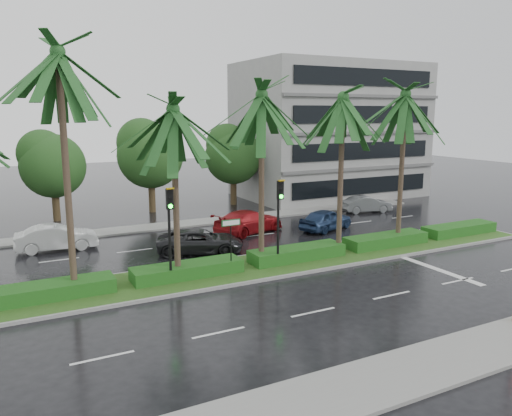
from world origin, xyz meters
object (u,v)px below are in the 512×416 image
car_darkgrey (200,241)px  car_red (249,221)px  car_blue (326,219)px  signal_median_left (170,221)px  street_sign (231,233)px  car_grey (366,204)px  car_white (57,238)px

car_darkgrey → car_red: car_red is taller
car_red → car_blue: bearing=-128.3°
signal_median_left → street_sign: signal_median_left is taller
street_sign → car_blue: (9.50, 5.74, -1.42)m
signal_median_left → car_grey: signal_median_left is taller
car_white → car_red: (11.48, -1.28, 0.02)m
car_red → car_grey: car_red is taller
car_white → car_red: bearing=-92.3°
car_white → car_blue: (16.35, -2.94, -0.02)m
car_white → car_darkgrey: bearing=-117.4°
street_sign → car_red: 8.84m
car_red → car_grey: 11.31m
car_white → car_grey: car_white is taller
car_darkgrey → car_grey: 16.39m
street_sign → car_white: size_ratio=0.59×
signal_median_left → car_white: size_ratio=0.99×
car_darkgrey → car_blue: (9.37, 1.34, 0.05)m
car_blue → car_darkgrey: bearing=79.4°
car_white → car_darkgrey: car_white is taller
car_grey → car_white: bearing=103.8°
signal_median_left → street_sign: 3.13m
car_darkgrey → street_sign: bearing=-160.6°
car_darkgrey → car_red: bearing=-35.3°
car_white → car_grey: (22.65, 0.53, -0.09)m
street_sign → car_grey: bearing=30.3°
car_grey → signal_median_left: bearing=129.0°
car_white → car_grey: size_ratio=1.13×
car_blue → car_grey: car_blue is taller
signal_median_left → street_sign: bearing=3.5°
car_darkgrey → car_blue: 9.47m
car_blue → car_grey: 7.19m
car_blue → car_red: bearing=52.4°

